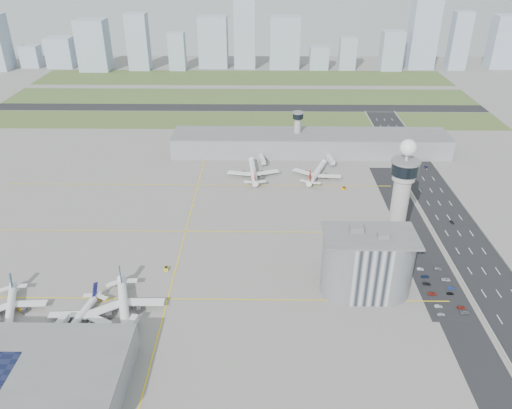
{
  "coord_description": "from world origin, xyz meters",
  "views": [
    {
      "loc": [
        3.39,
        -211.72,
        148.23
      ],
      "look_at": [
        0.0,
        35.0,
        15.0
      ],
      "focal_mm": 35.0,
      "sensor_mm": 36.0,
      "label": 1
    }
  ],
  "objects_px": {
    "jet_bridge_near_1": "(49,341)",
    "car_lot_1": "(438,306)",
    "secondary_tower": "(297,129)",
    "car_lot_2": "(432,294)",
    "airplane_near_c": "(123,303)",
    "airplane_near_b": "(78,314)",
    "car_lot_11": "(438,269)",
    "car_lot_8": "(450,293)",
    "tug_5": "(344,188)",
    "car_lot_7": "(461,308)",
    "tug_0": "(21,308)",
    "car_lot_3": "(427,284)",
    "car_lot_0": "(441,314)",
    "car_hw_2": "(426,167)",
    "jet_bridge_near_2": "(122,342)",
    "jet_bridge_far_1": "(328,157)",
    "car_lot_5": "(420,269)",
    "car_lot_10": "(446,280)",
    "car_hw_1": "(452,222)",
    "tug_2": "(105,298)",
    "airplane_near_a": "(9,305)",
    "jet_bridge_far_0": "(260,157)",
    "airplane_far_b": "(317,169)",
    "airplane_far_a": "(253,168)",
    "tug_3": "(166,268)",
    "car_hw_4": "(389,137)",
    "admin_building": "(367,263)",
    "tug_1": "(97,298)",
    "control_tower": "(401,196)",
    "car_lot_4": "(425,276)",
    "car_lot_9": "(451,288)",
    "tug_4": "(306,172)",
    "car_lot_6": "(465,312)"
  },
  "relations": [
    {
      "from": "airplane_near_b",
      "to": "airplane_far_a",
      "type": "distance_m",
      "value": 168.92
    },
    {
      "from": "jet_bridge_near_1",
      "to": "jet_bridge_far_0",
      "type": "height_order",
      "value": "same"
    },
    {
      "from": "car_lot_1",
      "to": "jet_bridge_near_1",
      "type": "bearing_deg",
      "value": 98.68
    },
    {
      "from": "car_lot_0",
      "to": "car_hw_2",
      "type": "xyz_separation_m",
      "value": [
        39.3,
        160.09,
        -0.05
      ]
    },
    {
      "from": "car_lot_7",
      "to": "car_lot_4",
      "type": "bearing_deg",
      "value": 23.36
    },
    {
      "from": "jet_bridge_near_1",
      "to": "car_lot_1",
      "type": "relative_size",
      "value": 3.83
    },
    {
      "from": "tug_0",
      "to": "car_lot_7",
      "type": "height_order",
      "value": "tug_0"
    },
    {
      "from": "jet_bridge_near_1",
      "to": "tug_0",
      "type": "relative_size",
      "value": 4.21
    },
    {
      "from": "airplane_near_b",
      "to": "airplane_near_c",
      "type": "bearing_deg",
      "value": 122.0
    },
    {
      "from": "tug_3",
      "to": "car_lot_10",
      "type": "relative_size",
      "value": 0.72
    },
    {
      "from": "secondary_tower",
      "to": "tug_0",
      "type": "bearing_deg",
      "value": -125.57
    },
    {
      "from": "jet_bridge_near_2",
      "to": "car_lot_10",
      "type": "height_order",
      "value": "jet_bridge_near_2"
    },
    {
      "from": "airplane_near_b",
      "to": "airplane_far_b",
      "type": "xyz_separation_m",
      "value": [
        116.83,
        151.29,
        0.86
      ]
    },
    {
      "from": "tug_3",
      "to": "car_lot_9",
      "type": "distance_m",
      "value": 139.04
    },
    {
      "from": "car_lot_11",
      "to": "car_lot_8",
      "type": "bearing_deg",
      "value": -172.78
    },
    {
      "from": "tug_0",
      "to": "car_lot_4",
      "type": "relative_size",
      "value": 0.87
    },
    {
      "from": "car_lot_1",
      "to": "car_lot_2",
      "type": "relative_size",
      "value": 0.93
    },
    {
      "from": "jet_bridge_far_1",
      "to": "tug_0",
      "type": "relative_size",
      "value": 4.21
    },
    {
      "from": "secondary_tower",
      "to": "car_hw_1",
      "type": "xyz_separation_m",
      "value": [
        84.72,
        -108.44,
        -18.23
      ]
    },
    {
      "from": "jet_bridge_far_1",
      "to": "car_hw_4",
      "type": "bearing_deg",
      "value": 120.65
    },
    {
      "from": "jet_bridge_far_0",
      "to": "car_lot_10",
      "type": "bearing_deg",
      "value": 22.04
    },
    {
      "from": "car_hw_2",
      "to": "jet_bridge_near_2",
      "type": "bearing_deg",
      "value": -136.5
    },
    {
      "from": "tug_5",
      "to": "car_lot_7",
      "type": "relative_size",
      "value": 0.81
    },
    {
      "from": "jet_bridge_near_1",
      "to": "tug_2",
      "type": "xyz_separation_m",
      "value": [
        14.2,
        30.21,
        -1.85
      ]
    },
    {
      "from": "tug_3",
      "to": "car_lot_4",
      "type": "xyz_separation_m",
      "value": [
        128.56,
        -4.66,
        -0.26
      ]
    },
    {
      "from": "jet_bridge_far_1",
      "to": "car_hw_2",
      "type": "relative_size",
      "value": 3.55
    },
    {
      "from": "car_lot_8",
      "to": "car_hw_1",
      "type": "distance_m",
      "value": 70.12
    },
    {
      "from": "admin_building",
      "to": "car_lot_8",
      "type": "distance_m",
      "value": 42.69
    },
    {
      "from": "airplane_near_c",
      "to": "car_lot_1",
      "type": "distance_m",
      "value": 141.34
    },
    {
      "from": "secondary_tower",
      "to": "car_lot_2",
      "type": "xyz_separation_m",
      "value": [
        53.52,
        -175.12,
        -18.26
      ]
    },
    {
      "from": "airplane_near_a",
      "to": "jet_bridge_far_0",
      "type": "bearing_deg",
      "value": 127.4
    },
    {
      "from": "car_lot_2",
      "to": "car_lot_3",
      "type": "distance_m",
      "value": 7.62
    },
    {
      "from": "airplane_near_a",
      "to": "control_tower",
      "type": "bearing_deg",
      "value": 85.05
    },
    {
      "from": "car_lot_0",
      "to": "airplane_far_b",
      "type": "bearing_deg",
      "value": 15.71
    },
    {
      "from": "car_lot_5",
      "to": "car_lot_10",
      "type": "distance_m",
      "value": 13.34
    },
    {
      "from": "jet_bridge_near_2",
      "to": "airplane_near_c",
      "type": "bearing_deg",
      "value": 22.13
    },
    {
      "from": "secondary_tower",
      "to": "car_hw_2",
      "type": "distance_m",
      "value": 98.64
    },
    {
      "from": "airplane_far_a",
      "to": "car_hw_1",
      "type": "height_order",
      "value": "airplane_far_a"
    },
    {
      "from": "tug_1",
      "to": "control_tower",
      "type": "bearing_deg",
      "value": -88.46
    },
    {
      "from": "jet_bridge_near_1",
      "to": "tug_2",
      "type": "relative_size",
      "value": 4.06
    },
    {
      "from": "tug_4",
      "to": "car_lot_3",
      "type": "bearing_deg",
      "value": 4.18
    },
    {
      "from": "jet_bridge_far_1",
      "to": "car_lot_5",
      "type": "distance_m",
      "value": 140.97
    },
    {
      "from": "secondary_tower",
      "to": "car_lot_6",
      "type": "distance_m",
      "value": 199.69
    },
    {
      "from": "airplane_near_b",
      "to": "car_lot_3",
      "type": "relative_size",
      "value": 8.92
    },
    {
      "from": "car_lot_0",
      "to": "car_lot_3",
      "type": "bearing_deg",
      "value": -0.48
    },
    {
      "from": "tug_2",
      "to": "car_lot_4",
      "type": "relative_size",
      "value": 0.9
    },
    {
      "from": "secondary_tower",
      "to": "jet_bridge_far_1",
      "type": "distance_m",
      "value": 32.6
    },
    {
      "from": "admin_building",
      "to": "car_lot_8",
      "type": "height_order",
      "value": "admin_building"
    },
    {
      "from": "car_lot_2",
      "to": "airplane_near_c",
      "type": "bearing_deg",
      "value": 104.33
    },
    {
      "from": "tug_0",
      "to": "car_lot_3",
      "type": "relative_size",
      "value": 0.85
    }
  ]
}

